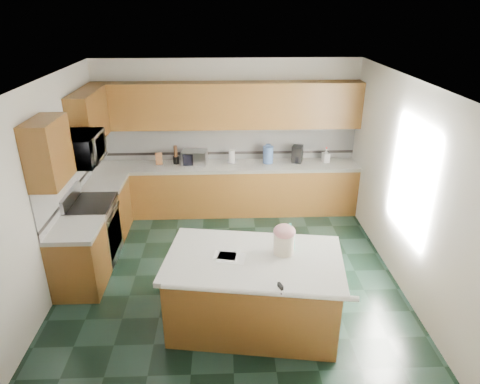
{
  "coord_description": "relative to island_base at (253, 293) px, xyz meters",
  "views": [
    {
      "loc": [
        -0.07,
        -5.1,
        3.56
      ],
      "look_at": [
        0.15,
        0.35,
        1.12
      ],
      "focal_mm": 32.0,
      "sensor_mm": 36.0,
      "label": 1
    }
  ],
  "objects": [
    {
      "name": "wall_front",
      "position": [
        -0.25,
        -1.3,
        0.92
      ],
      "size": [
        4.6,
        0.04,
        2.7
      ],
      "primitive_type": "cube",
      "color": "silver",
      "rests_on": "ground"
    },
    {
      "name": "utensil_bundle",
      "position": [
        -1.17,
        3.1,
        0.72
      ],
      "size": [
        0.06,
        0.06,
        0.2
      ],
      "primitive_type": "cylinder",
      "color": "#472814",
      "rests_on": "utensil_crock"
    },
    {
      "name": "toaster_oven",
      "position": [
        -0.84,
        3.07,
        0.61
      ],
      "size": [
        0.46,
        0.34,
        0.25
      ],
      "primitive_type": "cube",
      "rotation": [
        0.0,
        0.0,
        -0.11
      ],
      "color": "#B7B7BC",
      "rests_on": "back_countertop"
    },
    {
      "name": "coffee_carafe",
      "position": [
        0.99,
        3.06,
        0.55
      ],
      "size": [
        0.12,
        0.12,
        0.12
      ],
      "primitive_type": "cylinder",
      "color": "black",
      "rests_on": "back_countertop"
    },
    {
      "name": "paper_towel_base",
      "position": [
        -0.18,
        3.12,
        0.5
      ],
      "size": [
        0.15,
        0.15,
        0.01
      ],
      "primitive_type": "cylinder",
      "color": "#B7B7BC",
      "rests_on": "back_countertop"
    },
    {
      "name": "island_top",
      "position": [
        0.0,
        0.0,
        0.46
      ],
      "size": [
        2.14,
        1.46,
        0.06
      ],
      "primitive_type": "cube",
      "rotation": [
        0.0,
        0.0,
        -0.15
      ],
      "color": "white",
      "rests_on": "island_base"
    },
    {
      "name": "wall_left",
      "position": [
        -2.57,
        1.02,
        0.92
      ],
      "size": [
        0.04,
        4.6,
        2.7
      ],
      "primitive_type": "cube",
      "color": "silver",
      "rests_on": "ground"
    },
    {
      "name": "paper_sheet_a",
      "position": [
        -0.25,
        0.01,
        0.49
      ],
      "size": [
        0.36,
        0.3,
        0.0
      ],
      "primitive_type": "cube",
      "rotation": [
        0.0,
        0.0,
        -0.21
      ],
      "color": "white",
      "rests_on": "island_top"
    },
    {
      "name": "soap_bottle_island",
      "position": [
        0.42,
        0.14,
        0.66
      ],
      "size": [
        0.14,
        0.14,
        0.35
      ],
      "primitive_type": "imported",
      "rotation": [
        0.0,
        0.0,
        -0.08
      ],
      "color": "#3FBBA2",
      "rests_on": "island_top"
    },
    {
      "name": "ceiling",
      "position": [
        -0.25,
        1.02,
        2.27
      ],
      "size": [
        4.6,
        4.6,
        0.0
      ],
      "primitive_type": "plane",
      "color": "white",
      "rests_on": "ground"
    },
    {
      "name": "back_upper_cab",
      "position": [
        -0.25,
        3.16,
        1.51
      ],
      "size": [
        4.6,
        0.33,
        0.78
      ],
      "primitive_type": "cube",
      "color": "#311C09",
      "rests_on": "wall_back"
    },
    {
      "name": "left_base_cab_front",
      "position": [
        -2.25,
        0.78,
        0.0
      ],
      "size": [
        0.6,
        0.72,
        0.86
      ],
      "primitive_type": "cube",
      "color": "#311C09",
      "rests_on": "ground"
    },
    {
      "name": "left_counter_rear",
      "position": [
        -2.25,
        2.31,
        0.46
      ],
      "size": [
        0.64,
        0.82,
        0.06
      ],
      "primitive_type": "cube",
      "color": "white",
      "rests_on": "left_base_cab_rear"
    },
    {
      "name": "left_upper_cab_front",
      "position": [
        -2.39,
        0.78,
        1.51
      ],
      "size": [
        0.33,
        0.72,
        0.78
      ],
      "primitive_type": "cube",
      "color": "#311C09",
      "rests_on": "wall_left"
    },
    {
      "name": "wall_back",
      "position": [
        -0.25,
        3.34,
        0.92
      ],
      "size": [
        4.6,
        0.04,
        2.7
      ],
      "primitive_type": "cube",
      "color": "silver",
      "rests_on": "ground"
    },
    {
      "name": "left_accent_band",
      "position": [
        -2.53,
        1.57,
        0.61
      ],
      "size": [
        0.01,
        2.3,
        0.05
      ],
      "primitive_type": "cube",
      "color": "black",
      "rests_on": "wall_left"
    },
    {
      "name": "soap_bottle_back",
      "position": [
        1.5,
        3.07,
        0.62
      ],
      "size": [
        0.14,
        0.14,
        0.25
      ],
      "primitive_type": "imported",
      "rotation": [
        0.0,
        0.0,
        0.24
      ],
      "color": "white",
      "rests_on": "back_countertop"
    },
    {
      "name": "clamp_handle",
      "position": [
        0.23,
        -0.62,
        0.48
      ],
      "size": [
        0.01,
        0.06,
        0.01
      ],
      "primitive_type": "cylinder",
      "rotation": [
        1.57,
        0.0,
        0.0
      ],
      "color": "black",
      "rests_on": "island_top"
    },
    {
      "name": "floor",
      "position": [
        -0.25,
        1.02,
        -0.43
      ],
      "size": [
        4.6,
        4.6,
        0.0
      ],
      "primitive_type": "plane",
      "color": "black",
      "rests_on": "ground"
    },
    {
      "name": "coffee_maker",
      "position": [
        0.99,
        3.1,
        0.64
      ],
      "size": [
        0.23,
        0.24,
        0.3
      ],
      "primitive_type": "cube",
      "rotation": [
        0.0,
        0.0,
        -0.34
      ],
      "color": "black",
      "rests_on": "back_countertop"
    },
    {
      "name": "back_base_cab",
      "position": [
        -0.25,
        3.02,
        0.0
      ],
      "size": [
        4.6,
        0.6,
        0.86
      ],
      "primitive_type": "cube",
      "color": "#311C09",
      "rests_on": "ground"
    },
    {
      "name": "paper_towel",
      "position": [
        -0.18,
        3.12,
        0.61
      ],
      "size": [
        0.1,
        0.1,
        0.23
      ],
      "primitive_type": "cylinder",
      "color": "white",
      "rests_on": "back_countertop"
    },
    {
      "name": "island_bullnose",
      "position": [
        0.0,
        -0.59,
        0.46
      ],
      "size": [
        1.97,
        0.35,
        0.06
      ],
      "primitive_type": "cylinder",
      "rotation": [
        0.0,
        1.57,
        -0.15
      ],
      "color": "white",
      "rests_on": "island_base"
    },
    {
      "name": "range_backguard",
      "position": [
        -2.51,
        1.52,
        0.59
      ],
      "size": [
        0.06,
        0.76,
        0.18
      ],
      "primitive_type": "cube",
      "color": "#B7B7BC",
      "rests_on": "range_body"
    },
    {
      "name": "water_jug_neck",
      "position": [
        0.46,
        3.08,
        0.81
      ],
      "size": [
        0.09,
        0.09,
        0.04
      ],
      "primitive_type": "cylinder",
      "color": "#4A6DAC",
      "rests_on": "water_jug"
    },
    {
      "name": "paper_sheet_b",
      "position": [
        -0.32,
        0.06,
        0.49
      ],
      "size": [
        0.28,
        0.23,
        0.0
      ],
      "primitive_type": "cube",
      "rotation": [
        0.0,
        0.0,
        -0.19
      ],
      "color": "white",
      "rests_on": "island_top"
    },
    {
      "name": "toaster_oven_door",
      "position": [
        -0.84,
        2.93,
        0.61
      ],
      "size": [
        0.39,
        0.01,
        0.21
      ],
      "primitive_type": "cube",
      "color": "black",
      "rests_on": "toaster_oven"
    },
    {
      "name": "left_upper_cab_rear",
      "position": [
        -2.39,
        2.45,
        1.51
      ],
      "size": [
        0.33,
        1.09,
        0.78
      ],
      "primitive_type": "cube",
      "color": "#311C09",
      "rests_on": "wall_left"
    },
    {
      "name": "treat_jar",
      "position": [
        0.35,
        0.09,
        0.61
      ],
      "size": [
        0.3,
        0.3,
        0.24
      ],
      "primitive_type": "cylinder",
      "rotation": [
        0.0,
        0.0,
        -0.41
      ],
      "color": "beige",
      "rests_on": "island_top"
    },
    {
      "name": "microwave",
      "position": [
        -2.25,
        1.52,
        1.3
      ],
      "size": [
        0.5,
        0.73,
        0.41
      ],
      "primitive_type": "imported",
      "rotation": [
        0.0,
        0.0,
        1.57
      ],
      "color": "#B7B7BC",
      "rests_on": "wall_left"
    },
    {
      "name": "back_accent_band",
      "position": [
        -0.25,
        3.3,
        0.61
      ],
      "size": [
        4.6,
        0.01,
        0.05
      ],
      "primitive_type": "cube",
      "color": "black",
      "rests_on": "back_countertop"
    },
    {
      "name": "left_counter_front",
      "position": [
        -2.25,
        0.78,
        0.46
      ],
      "size": [
        0.64,
        0.72,
        0.06
      ],
      "primitive_type": "cube",
      "color": "white",
      "rests_on": "left_base_cab_front"
    },
    {
      "name": "knife_block",
      "position": [
        -1.47,
        3.07,
        0.6
      ],
      "size": [
        0.14,
        0.18,
        0.24
      ],
      "primitive_type": "cube",
      "rotation": [
        -0.31,
        0.0,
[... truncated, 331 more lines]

